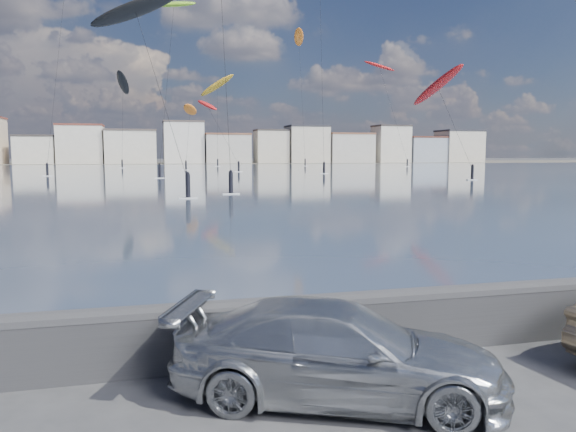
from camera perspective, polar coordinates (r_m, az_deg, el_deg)
The scene contains 14 objects.
bay_water at distance 97.28m, azimuth -13.37°, elevation 4.25°, with size 500.00×177.00×0.00m, color #38485F.
far_shore_strip at distance 205.75m, azimuth -13.85°, elevation 5.27°, with size 500.00×60.00×0.00m, color #4C473D.
seawall at distance 8.97m, azimuth -4.24°, elevation -11.42°, with size 400.00×0.36×1.08m.
far_buildings at distance 191.76m, azimuth -13.47°, elevation 7.01°, with size 240.79×13.26×14.60m.
car_silver at distance 7.82m, azimuth 5.11°, elevation -13.59°, with size 1.83×4.50×1.30m, color #B5B9BD.
kitesurfer_2 at distance 115.29m, azimuth -8.17°, elevation 11.00°, with size 7.08×18.77×14.75m.
kitesurfer_3 at distance 157.01m, azimuth -7.21°, elevation 12.99°, with size 10.29×12.60×25.47m.
kitesurfer_4 at distance 156.86m, azimuth 9.29°, elevation 14.67°, with size 8.47×16.14×28.48m.
kitesurfer_5 at distance 124.38m, azimuth -9.91°, elevation 10.49°, with size 4.87×13.83×14.27m.
kitesurfer_10 at distance 78.83m, azimuth 14.95°, elevation 12.62°, with size 4.81×11.72×15.28m.
kitesurfer_12 at distance 144.13m, azimuth -16.42°, elevation 12.78°, with size 3.98×14.22×23.38m.
kitesurfer_14 at distance 57.09m, azimuth -15.25°, elevation 19.44°, with size 9.39×17.01×18.70m.
kitesurfer_16 at distance 159.31m, azimuth 1.12°, elevation 17.57°, with size 5.13×13.17×36.98m.
kitesurfer_19 at distance 95.06m, azimuth -11.53°, elevation 20.05°, with size 7.76×18.75×27.51m.
Camera 1 is at (-1.46, -5.72, 3.32)m, focal length 35.00 mm.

